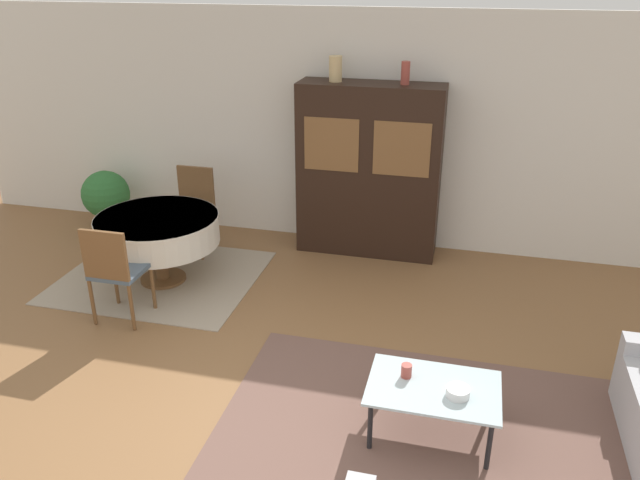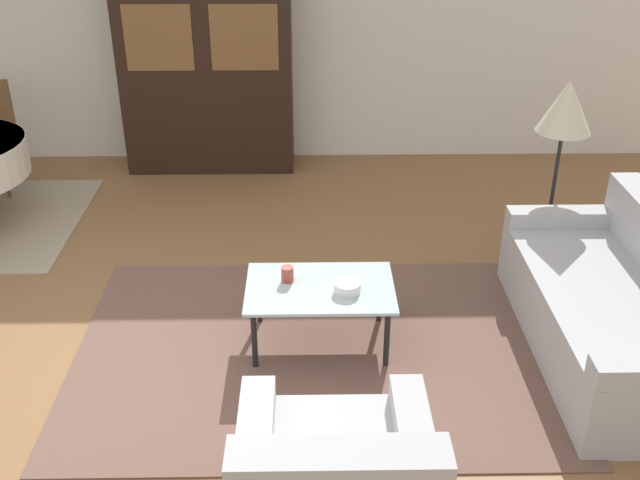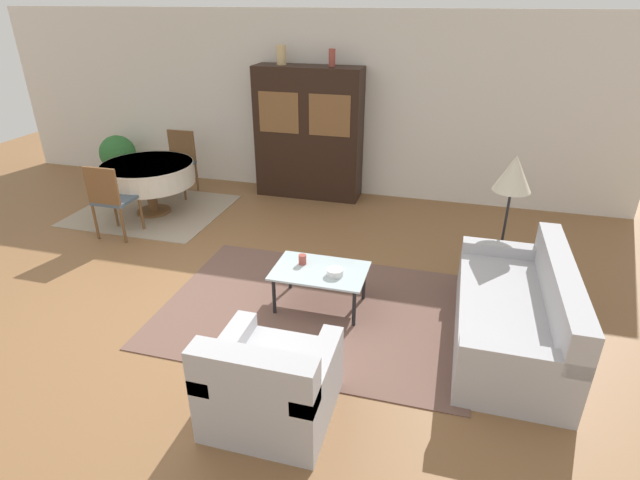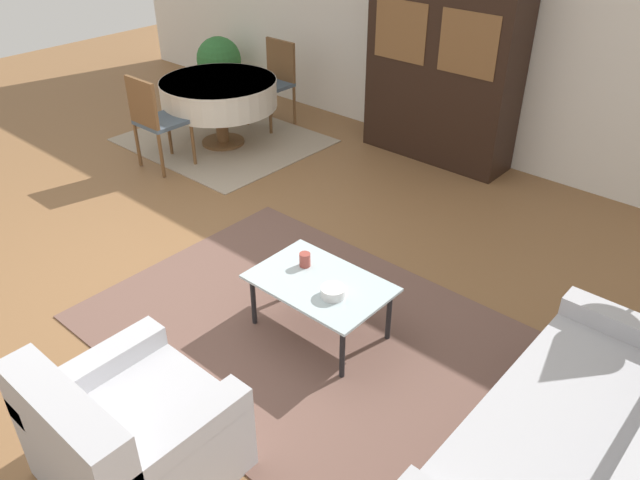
% 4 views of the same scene
% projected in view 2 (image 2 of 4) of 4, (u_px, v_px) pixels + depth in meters
% --- Properties ---
extents(ground_plane, '(14.00, 14.00, 0.00)m').
position_uv_depth(ground_plane, '(107.00, 374.00, 4.53)').
color(ground_plane, brown).
extents(wall_back, '(10.00, 0.06, 2.70)m').
position_uv_depth(wall_back, '(178.00, 22.00, 7.11)').
color(wall_back, silver).
rests_on(wall_back, ground_plane).
extents(area_rug, '(3.02, 2.16, 0.01)m').
position_uv_depth(area_rug, '(316.00, 349.00, 4.74)').
color(area_rug, brown).
rests_on(area_rug, ground_plane).
extents(couch, '(0.90, 1.91, 0.82)m').
position_uv_depth(couch, '(618.00, 312.00, 4.60)').
color(couch, '#B2B2B7').
rests_on(couch, ground_plane).
extents(coffee_table, '(0.92, 0.61, 0.41)m').
position_uv_depth(coffee_table, '(320.00, 292.00, 4.64)').
color(coffee_table, black).
rests_on(coffee_table, area_rug).
extents(display_cabinet, '(1.59, 0.49, 1.95)m').
position_uv_depth(display_cabinet, '(207.00, 69.00, 7.03)').
color(display_cabinet, black).
rests_on(display_cabinet, ground_plane).
extents(floor_lamp, '(0.39, 0.39, 1.40)m').
position_uv_depth(floor_lamp, '(565.00, 112.00, 5.28)').
color(floor_lamp, black).
rests_on(floor_lamp, ground_plane).
extents(cup, '(0.08, 0.08, 0.10)m').
position_uv_depth(cup, '(287.00, 274.00, 4.65)').
color(cup, '#9E4238').
rests_on(cup, coffee_table).
extents(bowl, '(0.16, 0.16, 0.07)m').
position_uv_depth(bowl, '(347.00, 287.00, 4.55)').
color(bowl, white).
rests_on(bowl, coffee_table).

